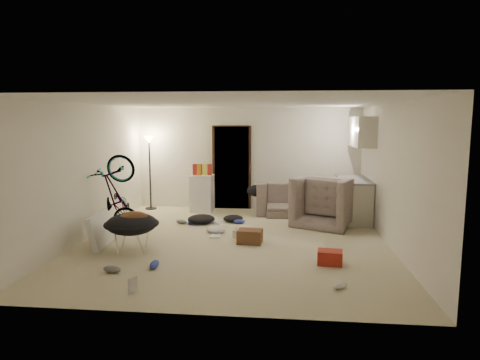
# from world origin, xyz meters

# --- Properties ---
(floor) EXTENTS (5.50, 6.00, 0.02)m
(floor) POSITION_xyz_m (0.00, 0.00, -0.01)
(floor) COLOR beige
(floor) RESTS_ON ground
(ceiling) EXTENTS (5.50, 6.00, 0.02)m
(ceiling) POSITION_xyz_m (0.00, 0.00, 2.51)
(ceiling) COLOR white
(ceiling) RESTS_ON wall_back
(wall_back) EXTENTS (5.50, 0.02, 2.50)m
(wall_back) POSITION_xyz_m (0.00, 3.01, 1.25)
(wall_back) COLOR silver
(wall_back) RESTS_ON floor
(wall_front) EXTENTS (5.50, 0.02, 2.50)m
(wall_front) POSITION_xyz_m (0.00, -3.01, 1.25)
(wall_front) COLOR silver
(wall_front) RESTS_ON floor
(wall_left) EXTENTS (0.02, 6.00, 2.50)m
(wall_left) POSITION_xyz_m (-2.76, 0.00, 1.25)
(wall_left) COLOR silver
(wall_left) RESTS_ON floor
(wall_right) EXTENTS (0.02, 6.00, 2.50)m
(wall_right) POSITION_xyz_m (2.76, 0.00, 1.25)
(wall_right) COLOR silver
(wall_right) RESTS_ON floor
(doorway) EXTENTS (0.85, 0.10, 2.04)m
(doorway) POSITION_xyz_m (-0.40, 2.97, 1.02)
(doorway) COLOR black
(doorway) RESTS_ON floor
(door_trim) EXTENTS (0.97, 0.04, 2.10)m
(door_trim) POSITION_xyz_m (-0.40, 2.94, 1.02)
(door_trim) COLOR black
(door_trim) RESTS_ON floor
(floor_lamp) EXTENTS (0.28, 0.28, 1.81)m
(floor_lamp) POSITION_xyz_m (-2.40, 2.65, 1.31)
(floor_lamp) COLOR black
(floor_lamp) RESTS_ON floor
(kitchen_counter) EXTENTS (0.60, 1.50, 0.88)m
(kitchen_counter) POSITION_xyz_m (2.43, 2.00, 0.44)
(kitchen_counter) COLOR beige
(kitchen_counter) RESTS_ON floor
(counter_top) EXTENTS (0.64, 1.54, 0.04)m
(counter_top) POSITION_xyz_m (2.43, 2.00, 0.90)
(counter_top) COLOR gray
(counter_top) RESTS_ON kitchen_counter
(kitchen_uppers) EXTENTS (0.38, 1.40, 0.65)m
(kitchen_uppers) POSITION_xyz_m (2.56, 2.00, 1.95)
(kitchen_uppers) COLOR beige
(kitchen_uppers) RESTS_ON wall_right
(sofa) EXTENTS (2.01, 0.86, 0.58)m
(sofa) POSITION_xyz_m (1.25, 2.45, 0.29)
(sofa) COLOR #373D36
(sofa) RESTS_ON floor
(armchair) EXTENTS (1.50, 1.43, 0.76)m
(armchair) POSITION_xyz_m (1.84, 1.55, 0.38)
(armchair) COLOR #373D36
(armchair) RESTS_ON floor
(bicycle) EXTENTS (1.60, 0.71, 0.92)m
(bicycle) POSITION_xyz_m (-2.30, 0.25, 0.42)
(bicycle) COLOR black
(bicycle) RESTS_ON floor
(book_asset) EXTENTS (0.27, 0.25, 0.02)m
(book_asset) POSITION_xyz_m (-1.05, -2.55, 0.01)
(book_asset) COLOR #A52518
(book_asset) RESTS_ON floor
(mini_fridge) EXTENTS (0.53, 0.53, 0.88)m
(mini_fridge) POSITION_xyz_m (-1.08, 2.55, 0.44)
(mini_fridge) COLOR white
(mini_fridge) RESTS_ON floor
(snack_box_0) EXTENTS (0.10, 0.08, 0.30)m
(snack_box_0) POSITION_xyz_m (-1.25, 2.55, 1.00)
(snack_box_0) COLOR #A52518
(snack_box_0) RESTS_ON mini_fridge
(snack_box_1) EXTENTS (0.11, 0.08, 0.30)m
(snack_box_1) POSITION_xyz_m (-1.13, 2.55, 1.00)
(snack_box_1) COLOR #BF7217
(snack_box_1) RESTS_ON mini_fridge
(snack_box_2) EXTENTS (0.11, 0.09, 0.30)m
(snack_box_2) POSITION_xyz_m (-1.01, 2.55, 1.00)
(snack_box_2) COLOR yellow
(snack_box_2) RESTS_ON mini_fridge
(snack_box_3) EXTENTS (0.10, 0.07, 0.30)m
(snack_box_3) POSITION_xyz_m (-0.89, 2.55, 1.00)
(snack_box_3) COLOR #A52518
(snack_box_3) RESTS_ON mini_fridge
(saucer_chair) EXTENTS (0.91, 0.91, 0.65)m
(saucer_chair) POSITION_xyz_m (-1.65, -0.75, 0.39)
(saucer_chair) COLOR silver
(saucer_chair) RESTS_ON floor
(hoodie) EXTENTS (0.58, 0.53, 0.22)m
(hoodie) POSITION_xyz_m (-1.60, -0.78, 0.58)
(hoodie) COLOR brown
(hoodie) RESTS_ON saucer_chair
(sofa_drape) EXTENTS (0.62, 0.54, 0.28)m
(sofa_drape) POSITION_xyz_m (0.30, 2.45, 0.54)
(sofa_drape) COLOR black
(sofa_drape) RESTS_ON sofa
(tv_box) EXTENTS (0.31, 0.91, 0.60)m
(tv_box) POSITION_xyz_m (-2.30, -0.53, 0.30)
(tv_box) COLOR silver
(tv_box) RESTS_ON floor
(drink_case_a) EXTENTS (0.46, 0.35, 0.25)m
(drink_case_a) POSITION_xyz_m (0.30, -0.09, 0.12)
(drink_case_a) COLOR brown
(drink_case_a) RESTS_ON floor
(drink_case_b) EXTENTS (0.40, 0.32, 0.22)m
(drink_case_b) POSITION_xyz_m (1.61, -1.09, 0.11)
(drink_case_b) COLOR #A52518
(drink_case_b) RESTS_ON floor
(juicer) EXTENTS (0.16, 0.16, 0.23)m
(juicer) POSITION_xyz_m (0.02, 0.24, 0.09)
(juicer) COLOR beige
(juicer) RESTS_ON floor
(newspaper) EXTENTS (0.68, 0.64, 0.01)m
(newspaper) POSITION_xyz_m (-0.56, 1.55, 0.00)
(newspaper) COLOR beige
(newspaper) RESTS_ON floor
(book_blue) EXTENTS (0.30, 0.36, 0.03)m
(book_blue) POSITION_xyz_m (-1.04, 1.32, 0.02)
(book_blue) COLOR #2C3BA0
(book_blue) RESTS_ON floor
(book_white) EXTENTS (0.21, 0.26, 0.02)m
(book_white) POSITION_xyz_m (-0.39, 0.28, 0.01)
(book_white) COLOR silver
(book_white) RESTS_ON floor
(shoe_0) EXTENTS (0.27, 0.15, 0.09)m
(shoe_0) POSITION_xyz_m (-0.05, 1.34, 0.05)
(shoe_0) COLOR #2C3BA0
(shoe_0) RESTS_ON floor
(shoe_1) EXTENTS (0.28, 0.18, 0.10)m
(shoe_1) POSITION_xyz_m (-1.27, 1.21, 0.05)
(shoe_1) COLOR slate
(shoe_1) RESTS_ON floor
(shoe_2) EXTENTS (0.12, 0.29, 0.11)m
(shoe_2) POSITION_xyz_m (-1.03, -1.53, 0.05)
(shoe_2) COLOR #2C3BA0
(shoe_2) RESTS_ON floor
(shoe_3) EXTENTS (0.30, 0.16, 0.10)m
(shoe_3) POSITION_xyz_m (-1.58, -1.79, 0.05)
(shoe_3) COLOR slate
(shoe_3) RESTS_ON floor
(shoe_4) EXTENTS (0.25, 0.23, 0.09)m
(shoe_4) POSITION_xyz_m (1.64, -2.06, 0.04)
(shoe_4) COLOR white
(shoe_4) RESTS_ON floor
(clothes_lump_a) EXTENTS (0.71, 0.65, 0.19)m
(clothes_lump_a) POSITION_xyz_m (-0.86, 1.30, 0.09)
(clothes_lump_a) COLOR black
(clothes_lump_a) RESTS_ON floor
(clothes_lump_b) EXTENTS (0.59, 0.58, 0.14)m
(clothes_lump_b) POSITION_xyz_m (-0.20, 1.55, 0.07)
(clothes_lump_b) COLOR black
(clothes_lump_b) RESTS_ON floor
(clothes_lump_c) EXTENTS (0.54, 0.54, 0.13)m
(clothes_lump_c) POSITION_xyz_m (-0.44, 0.58, 0.06)
(clothes_lump_c) COLOR silver
(clothes_lump_c) RESTS_ON floor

